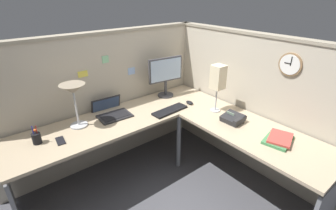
# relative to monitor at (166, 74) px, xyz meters

# --- Properties ---
(ground_plane) EXTENTS (6.80, 6.80, 0.00)m
(ground_plane) POSITION_rel_monitor_xyz_m (-0.34, -0.64, -1.02)
(ground_plane) COLOR #47474C
(cubicle_wall_back) EXTENTS (2.57, 0.12, 1.58)m
(cubicle_wall_back) POSITION_rel_monitor_xyz_m (-0.71, 0.23, -0.23)
(cubicle_wall_back) COLOR #B7AD99
(cubicle_wall_back) RESTS_ON ground
(cubicle_wall_right) EXTENTS (0.12, 2.37, 1.58)m
(cubicle_wall_right) POSITION_rel_monitor_xyz_m (0.53, -0.90, -0.23)
(cubicle_wall_right) COLOR #B7AD99
(cubicle_wall_right) RESTS_ON ground
(desk) EXTENTS (2.35, 2.15, 0.73)m
(desk) POSITION_rel_monitor_xyz_m (-0.49, -0.69, -0.39)
(desk) COLOR tan
(desk) RESTS_ON ground
(monitor) EXTENTS (0.46, 0.20, 0.50)m
(monitor) POSITION_rel_monitor_xyz_m (0.00, 0.00, 0.00)
(monitor) COLOR #38383D
(monitor) RESTS_ON desk
(laptop) EXTENTS (0.36, 0.40, 0.22)m
(laptop) POSITION_rel_monitor_xyz_m (-0.78, -0.01, -0.27)
(laptop) COLOR #232326
(laptop) RESTS_ON desk
(keyboard) EXTENTS (0.44, 0.17, 0.02)m
(keyboard) POSITION_rel_monitor_xyz_m (-0.24, -0.38, -0.28)
(keyboard) COLOR black
(keyboard) RESTS_ON desk
(computer_mouse) EXTENTS (0.06, 0.10, 0.03)m
(computer_mouse) POSITION_rel_monitor_xyz_m (0.07, -0.37, -0.28)
(computer_mouse) COLOR black
(computer_mouse) RESTS_ON desk
(desk_lamp_dome) EXTENTS (0.24, 0.24, 0.44)m
(desk_lamp_dome) POSITION_rel_monitor_xyz_m (-1.16, -0.06, 0.07)
(desk_lamp_dome) COLOR #B7BABF
(desk_lamp_dome) RESTS_ON desk
(pen_cup) EXTENTS (0.08, 0.08, 0.18)m
(pen_cup) POSITION_rel_monitor_xyz_m (-1.56, -0.13, -0.24)
(pen_cup) COLOR black
(pen_cup) RESTS_ON desk
(cell_phone) EXTENTS (0.08, 0.15, 0.01)m
(cell_phone) POSITION_rel_monitor_xyz_m (-1.39, -0.23, -0.29)
(cell_phone) COLOR black
(cell_phone) RESTS_ON desk
(office_phone) EXTENTS (0.20, 0.21, 0.11)m
(office_phone) POSITION_rel_monitor_xyz_m (0.12, -0.98, -0.26)
(office_phone) COLOR #232326
(office_phone) RESTS_ON desk
(book_stack) EXTENTS (0.33, 0.27, 0.04)m
(book_stack) POSITION_rel_monitor_xyz_m (0.15, -1.46, -0.27)
(book_stack) COLOR #3F7F4C
(book_stack) RESTS_ON desk
(desk_lamp_paper) EXTENTS (0.13, 0.13, 0.53)m
(desk_lamp_paper) POSITION_rel_monitor_xyz_m (0.17, -0.69, 0.09)
(desk_lamp_paper) COLOR #B7BABF
(desk_lamp_paper) RESTS_ON desk
(wall_clock) EXTENTS (0.04, 0.22, 0.22)m
(wall_clock) POSITION_rel_monitor_xyz_m (0.47, -1.28, 0.32)
(wall_clock) COLOR olive
(pinned_note_leftmost) EXTENTS (0.10, 0.00, 0.06)m
(pinned_note_leftmost) POSITION_rel_monitor_xyz_m (-0.96, 0.18, 0.15)
(pinned_note_leftmost) COLOR #EAD84C
(pinned_note_middle) EXTENTS (0.08, 0.00, 0.08)m
(pinned_note_middle) POSITION_rel_monitor_xyz_m (-0.69, 0.18, 0.26)
(pinned_note_middle) COLOR #8CCC99
(pinned_note_rightmost) EXTENTS (0.09, 0.00, 0.08)m
(pinned_note_rightmost) POSITION_rel_monitor_xyz_m (-0.38, 0.18, 0.07)
(pinned_note_rightmost) COLOR #99B7E5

